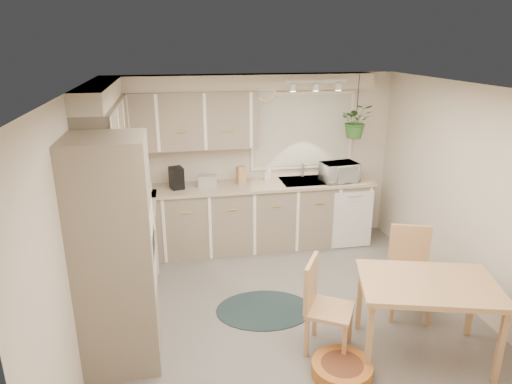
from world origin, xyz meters
TOP-DOWN VIEW (x-y plane):
  - floor at (0.00, 0.00)m, footprint 4.20×4.20m
  - ceiling at (0.00, 0.00)m, footprint 4.20×4.20m
  - wall_back at (0.00, 2.10)m, footprint 4.00×0.04m
  - wall_front at (0.00, -2.10)m, footprint 4.00×0.04m
  - wall_left at (-2.00, 0.00)m, footprint 0.04×4.20m
  - wall_right at (2.00, 0.00)m, footprint 0.04×4.20m
  - base_cab_left at (-1.70, 0.88)m, footprint 0.60×1.85m
  - base_cab_back at (-0.20, 1.80)m, footprint 3.60×0.60m
  - counter_left at (-1.69, 0.88)m, footprint 0.64×1.89m
  - counter_back at (-0.20, 1.79)m, footprint 3.64×0.64m
  - oven_stack at (-1.68, -0.38)m, footprint 0.65×0.65m
  - wall_oven_face at (-1.35, -0.38)m, footprint 0.02×0.56m
  - upper_cab_left at (-1.82, 1.00)m, footprint 0.35×2.00m
  - upper_cab_back at (-1.00, 1.93)m, footprint 2.00×0.35m
  - soffit_left at (-1.85, 1.00)m, footprint 0.30×2.00m
  - soffit_back at (-0.20, 1.95)m, footprint 3.60×0.30m
  - cooktop at (-1.68, 0.30)m, footprint 0.52×0.58m
  - range_hood at (-1.70, 0.30)m, footprint 0.40×0.60m
  - window_blinds at (0.70, 2.07)m, footprint 1.40×0.02m
  - window_frame at (0.70, 2.08)m, footprint 1.50×0.02m
  - sink at (0.70, 1.80)m, footprint 0.70×0.48m
  - dishwasher_front at (1.30, 1.49)m, footprint 0.58×0.02m
  - track_light_bar at (0.70, 1.55)m, footprint 0.80×0.04m
  - wall_clock at (0.15, 2.07)m, footprint 0.30×0.03m
  - dining_table at (1.06, -0.82)m, footprint 1.38×1.11m
  - chair_left at (0.22, -0.60)m, footprint 0.59×0.59m
  - chair_back at (1.26, -0.19)m, footprint 0.57×0.57m
  - braided_rug at (-0.25, 0.16)m, footprint 1.14×0.90m
  - pet_bed at (0.22, -0.98)m, footprint 0.71×0.71m
  - microwave at (1.14, 1.70)m, footprint 0.52×0.33m
  - soap_bottle at (0.17, 1.95)m, footprint 0.13×0.21m
  - hanging_plant at (1.34, 1.70)m, footprint 0.51×0.55m
  - coffee_maker at (-1.10, 1.80)m, footprint 0.21×0.23m
  - toaster at (-0.69, 1.82)m, footprint 0.26×0.15m
  - knife_block at (-0.22, 1.85)m, footprint 0.13×0.13m

SIDE VIEW (x-z plane):
  - floor at x=0.00m, z-range 0.00..0.00m
  - braided_rug at x=-0.25m, z-range 0.00..0.01m
  - pet_bed at x=0.22m, z-range 0.00..0.12m
  - dining_table at x=1.06m, z-range 0.00..0.76m
  - dishwasher_front at x=1.30m, z-range 0.01..0.84m
  - base_cab_left at x=-1.70m, z-range 0.00..0.90m
  - base_cab_back at x=-0.20m, z-range 0.00..0.90m
  - chair_left at x=0.22m, z-range 0.00..0.91m
  - chair_back at x=1.26m, z-range 0.00..0.95m
  - sink at x=0.70m, z-range 0.85..0.95m
  - counter_left at x=-1.69m, z-range 0.90..0.94m
  - counter_back at x=-0.20m, z-range 0.90..0.94m
  - cooktop at x=-1.68m, z-range 0.93..0.95m
  - soap_bottle at x=0.17m, z-range 0.94..1.03m
  - toaster at x=-0.69m, z-range 0.94..1.09m
  - oven_stack at x=-1.68m, z-range 0.00..2.10m
  - wall_oven_face at x=-1.35m, z-range 0.76..1.34m
  - knife_block at x=-0.22m, z-range 0.94..1.19m
  - coffee_maker at x=-1.10m, z-range 0.94..1.23m
  - microwave at x=1.14m, z-range 0.94..1.27m
  - wall_back at x=0.00m, z-range 0.00..2.40m
  - wall_front at x=0.00m, z-range 0.00..2.40m
  - wall_left at x=-2.00m, z-range 0.00..2.40m
  - wall_right at x=2.00m, z-range 0.00..2.40m
  - range_hood at x=-1.70m, z-range 1.33..1.47m
  - window_blinds at x=0.70m, z-range 1.10..2.10m
  - window_frame at x=0.70m, z-range 1.05..2.15m
  - hanging_plant at x=1.34m, z-range 1.55..1.92m
  - upper_cab_left at x=-1.82m, z-range 1.45..2.20m
  - upper_cab_back at x=-1.00m, z-range 1.45..2.20m
  - wall_clock at x=0.15m, z-range 2.03..2.33m
  - soffit_left at x=-1.85m, z-range 2.20..2.40m
  - soffit_back at x=-0.20m, z-range 2.20..2.40m
  - track_light_bar at x=0.70m, z-range 2.31..2.35m
  - ceiling at x=0.00m, z-range 2.40..2.40m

